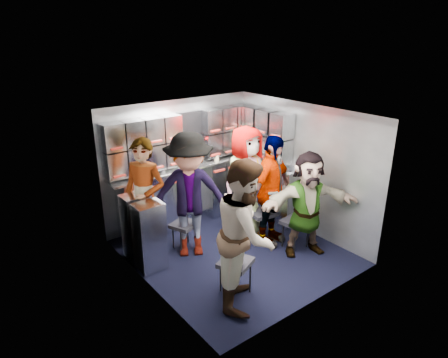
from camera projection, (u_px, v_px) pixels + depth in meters
floor at (234, 252)px, 6.02m from camera, size 3.00×3.00×0.00m
wall_back at (179, 162)px, 6.77m from camera, size 2.80×0.04×2.10m
wall_left at (146, 214)px, 4.86m from camera, size 0.04×3.00×2.10m
wall_right at (302, 168)px, 6.45m from camera, size 0.04×3.00×2.10m
ceiling at (236, 114)px, 5.28m from camera, size 2.80×3.00×0.02m
cart_bank_back at (187, 195)px, 6.81m from camera, size 2.68×0.38×0.99m
cart_bank_left at (144, 232)px, 5.59m from camera, size 0.38×0.76×0.99m
counter at (186, 167)px, 6.62m from camera, size 2.68×0.42×0.03m
locker_bank_back at (183, 138)px, 6.50m from camera, size 2.68×0.28×0.82m
locker_bank_right at (267, 134)px, 6.73m from camera, size 0.28×1.00×0.82m
right_cabinet at (268, 190)px, 7.01m from camera, size 0.28×1.20×1.00m
coffee_niche at (190, 137)px, 6.66m from camera, size 0.46×0.16×0.84m
red_latch_strip at (193, 178)px, 6.52m from camera, size 2.60×0.02×0.03m
jump_seat_near_left at (236, 264)px, 4.98m from camera, size 0.50×0.49×0.46m
jump_seat_mid_left at (184, 226)px, 6.01m from camera, size 0.46×0.45×0.42m
jump_seat_center at (238, 210)px, 6.58m from camera, size 0.42×0.41×0.40m
jump_seat_mid_right at (262, 214)px, 6.30m from camera, size 0.45×0.43×0.48m
jump_seat_near_right at (296, 223)px, 6.04m from camera, size 0.43×0.41×0.46m
attendant_standing at (145, 199)px, 5.66m from camera, size 0.71×0.78×1.78m
attendant_arc_a at (246, 234)px, 4.66m from camera, size 1.12×1.12×1.83m
attendant_arc_b at (189, 196)px, 5.68m from camera, size 1.38×1.20×1.86m
attendant_arc_c at (246, 182)px, 6.26m from camera, size 0.91×0.62×1.80m
attendant_arc_d at (271, 191)px, 6.01m from camera, size 1.09×0.67×1.73m
attendant_arc_e at (307, 204)px, 5.77m from camera, size 1.52×1.03×1.57m
bottle_left at (179, 161)px, 6.44m from camera, size 0.06×0.06×0.27m
bottle_mid at (163, 164)px, 6.27m from camera, size 0.06×0.06×0.28m
bottle_right at (236, 149)px, 7.13m from camera, size 0.06×0.06×0.22m
cup_left at (154, 172)px, 6.19m from camera, size 0.08×0.08×0.11m
cup_right at (217, 157)px, 6.89m from camera, size 0.08×0.08×0.11m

